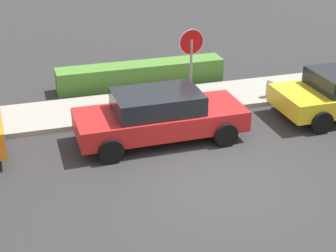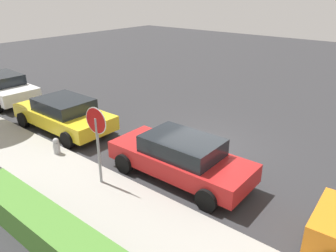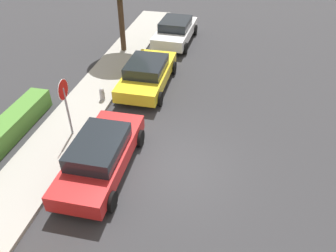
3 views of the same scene
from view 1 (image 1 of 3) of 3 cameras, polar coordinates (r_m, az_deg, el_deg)
name	(u,v)px [view 1 (image 1 of 3)]	position (r m, az deg, el deg)	size (l,w,h in m)	color
ground_plane	(215,178)	(12.24, 5.18, -5.76)	(60.00, 60.00, 0.00)	#2D2D30
sidewalk_curb	(160,103)	(16.08, -0.85, 2.56)	(32.00, 2.08, 0.14)	#9E9B93
stop_sign	(191,55)	(15.39, 2.59, 7.90)	(0.77, 0.08, 2.46)	gray
parked_car_red	(159,115)	(13.66, -0.95, 1.21)	(4.51, 1.97, 1.37)	red
fire_hydrant	(269,90)	(16.64, 11.18, 3.94)	(0.30, 0.22, 0.72)	#A5A5A8
front_yard_hedge	(141,74)	(17.65, -3.00, 5.74)	(5.71, 0.85, 0.77)	#4C8433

